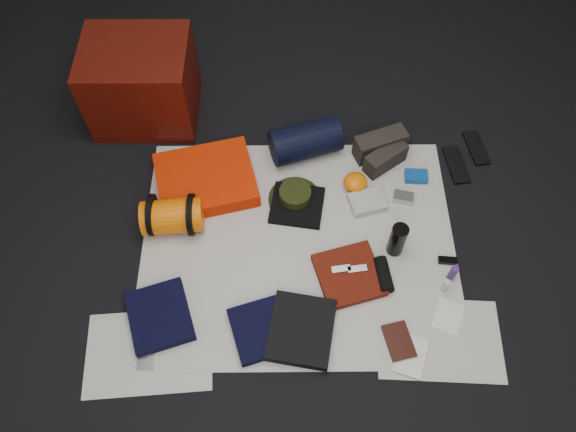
{
  "coord_description": "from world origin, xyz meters",
  "views": [
    {
      "loc": [
        -0.06,
        -1.36,
        2.54
      ],
      "look_at": [
        -0.05,
        0.12,
        0.1
      ],
      "focal_mm": 35.0,
      "sensor_mm": 36.0,
      "label": 1
    }
  ],
  "objects_px": {
    "navy_duffel": "(305,141)",
    "compact_camera": "(403,198)",
    "sleeping_pad": "(206,180)",
    "stuff_sack": "(173,216)",
    "paperback_book": "(399,341)",
    "water_bottle": "(397,240)",
    "red_cabinet": "(141,83)"
  },
  "relations": [
    {
      "from": "red_cabinet",
      "to": "navy_duffel",
      "type": "height_order",
      "value": "red_cabinet"
    },
    {
      "from": "red_cabinet",
      "to": "paperback_book",
      "type": "bearing_deg",
      "value": -46.82
    },
    {
      "from": "compact_camera",
      "to": "paperback_book",
      "type": "xyz_separation_m",
      "value": [
        -0.11,
        -0.79,
        -0.01
      ]
    },
    {
      "from": "water_bottle",
      "to": "paperback_book",
      "type": "bearing_deg",
      "value": -93.62
    },
    {
      "from": "stuff_sack",
      "to": "paperback_book",
      "type": "distance_m",
      "value": 1.27
    },
    {
      "from": "stuff_sack",
      "to": "compact_camera",
      "type": "relative_size",
      "value": 2.91
    },
    {
      "from": "compact_camera",
      "to": "navy_duffel",
      "type": "bearing_deg",
      "value": 161.98
    },
    {
      "from": "sleeping_pad",
      "to": "compact_camera",
      "type": "distance_m",
      "value": 1.07
    },
    {
      "from": "water_bottle",
      "to": "stuff_sack",
      "type": "bearing_deg",
      "value": 172.35
    },
    {
      "from": "navy_duffel",
      "to": "water_bottle",
      "type": "bearing_deg",
      "value": -73.01
    },
    {
      "from": "compact_camera",
      "to": "paperback_book",
      "type": "relative_size",
      "value": 0.6
    },
    {
      "from": "sleeping_pad",
      "to": "stuff_sack",
      "type": "relative_size",
      "value": 1.67
    },
    {
      "from": "red_cabinet",
      "to": "navy_duffel",
      "type": "bearing_deg",
      "value": -18.63
    },
    {
      "from": "stuff_sack",
      "to": "compact_camera",
      "type": "bearing_deg",
      "value": 7.14
    },
    {
      "from": "red_cabinet",
      "to": "stuff_sack",
      "type": "relative_size",
      "value": 1.88
    },
    {
      "from": "sleeping_pad",
      "to": "red_cabinet",
      "type": "bearing_deg",
      "value": 125.08
    },
    {
      "from": "stuff_sack",
      "to": "water_bottle",
      "type": "distance_m",
      "value": 1.14
    },
    {
      "from": "compact_camera",
      "to": "red_cabinet",
      "type": "bearing_deg",
      "value": 170.07
    },
    {
      "from": "paperback_book",
      "to": "water_bottle",
      "type": "bearing_deg",
      "value": 73.23
    },
    {
      "from": "water_bottle",
      "to": "compact_camera",
      "type": "height_order",
      "value": "water_bottle"
    },
    {
      "from": "navy_duffel",
      "to": "sleeping_pad",
      "type": "bearing_deg",
      "value": -175.91
    },
    {
      "from": "sleeping_pad",
      "to": "compact_camera",
      "type": "relative_size",
      "value": 4.87
    },
    {
      "from": "stuff_sack",
      "to": "navy_duffel",
      "type": "relative_size",
      "value": 0.8
    },
    {
      "from": "navy_duffel",
      "to": "compact_camera",
      "type": "distance_m",
      "value": 0.62
    },
    {
      "from": "red_cabinet",
      "to": "water_bottle",
      "type": "bearing_deg",
      "value": -34.48
    },
    {
      "from": "stuff_sack",
      "to": "paperback_book",
      "type": "bearing_deg",
      "value": -30.14
    },
    {
      "from": "red_cabinet",
      "to": "sleeping_pad",
      "type": "distance_m",
      "value": 0.68
    },
    {
      "from": "water_bottle",
      "to": "paperback_book",
      "type": "height_order",
      "value": "water_bottle"
    },
    {
      "from": "navy_duffel",
      "to": "compact_camera",
      "type": "relative_size",
      "value": 3.64
    },
    {
      "from": "water_bottle",
      "to": "red_cabinet",
      "type": "bearing_deg",
      "value": 145.22
    },
    {
      "from": "water_bottle",
      "to": "compact_camera",
      "type": "relative_size",
      "value": 1.98
    },
    {
      "from": "navy_duffel",
      "to": "water_bottle",
      "type": "relative_size",
      "value": 1.84
    }
  ]
}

